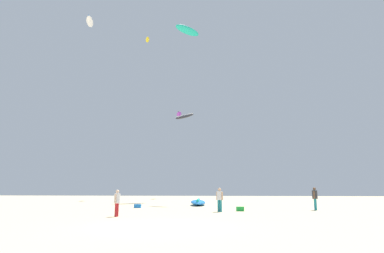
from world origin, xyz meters
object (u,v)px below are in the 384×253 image
object	(u,v)px
kite_aloft_3	(184,116)
kite_aloft_0	(90,22)
kite_aloft_2	(187,30)
person_foreground	(117,201)
kite_aloft_1	(179,114)
person_midground	(220,198)
person_left	(315,197)
gear_bag	(240,209)
kite_grounded_near	(198,202)
kite_aloft_4	(147,40)
cooler_box	(138,206)

from	to	relation	value
kite_aloft_3	kite_aloft_0	bearing A→B (deg)	143.04
kite_aloft_0	kite_aloft_2	bearing A→B (deg)	-6.86
kite_aloft_0	kite_aloft_3	bearing A→B (deg)	-36.96
person_foreground	kite_aloft_1	size ratio (longest dim) A/B	0.46
person_midground	kite_aloft_0	size ratio (longest dim) A/B	0.45
person_left	kite_aloft_2	distance (m)	31.21
person_midground	gear_bag	world-z (taller)	person_midground
kite_grounded_near	kite_aloft_2	xyz separation A→B (m)	(-2.27, 10.68, 23.91)
kite_grounded_near	kite_aloft_4	world-z (taller)	kite_aloft_4
person_foreground	kite_aloft_3	xyz separation A→B (m)	(2.36, 13.77, 8.13)
person_midground	kite_aloft_2	size ratio (longest dim) A/B	0.40
cooler_box	person_midground	bearing A→B (deg)	-30.77
person_left	kite_aloft_1	size ratio (longest dim) A/B	0.51
person_midground	kite_aloft_0	xyz separation A→B (m)	(-20.12, 21.62, 26.46)
kite_aloft_2	kite_aloft_4	bearing A→B (deg)	136.45
person_midground	kite_aloft_1	xyz separation A→B (m)	(-7.26, 32.21, 13.66)
cooler_box	gear_bag	bearing A→B (deg)	-21.11
person_midground	kite_aloft_3	distance (m)	12.76
person_left	kite_aloft_2	world-z (taller)	kite_aloft_2
kite_aloft_3	cooler_box	bearing A→B (deg)	-123.90
person_left	kite_aloft_1	xyz separation A→B (m)	(-14.50, 29.75, 13.63)
kite_aloft_0	kite_aloft_2	distance (m)	16.10
person_foreground	kite_aloft_4	xyz separation A→B (m)	(-6.11, 31.56, 25.70)
person_midground	kite_aloft_3	xyz separation A→B (m)	(-3.62, 9.20, 8.06)
kite_aloft_0	kite_aloft_1	bearing A→B (deg)	39.45
kite_aloft_3	kite_aloft_4	world-z (taller)	kite_aloft_4
kite_aloft_1	kite_aloft_0	bearing A→B (deg)	-140.55
person_foreground	kite_aloft_4	world-z (taller)	kite_aloft_4
gear_bag	kite_aloft_3	xyz separation A→B (m)	(-5.10, 8.31, 8.88)
person_left	kite_grounded_near	world-z (taller)	person_left
kite_aloft_4	kite_aloft_0	bearing A→B (deg)	-146.18
kite_aloft_1	kite_aloft_4	bearing A→B (deg)	-132.91
person_midground	kite_grounded_near	xyz separation A→B (m)	(-2.20, 9.06, -0.68)
kite_aloft_1	gear_bag	bearing A→B (deg)	-74.42
person_foreground	person_left	xyz separation A→B (m)	(13.23, 7.02, 0.10)
person_midground	kite_aloft_1	distance (m)	35.73
kite_aloft_4	kite_aloft_3	bearing A→B (deg)	-64.52
person_midground	cooler_box	size ratio (longest dim) A/B	2.98
person_midground	kite_aloft_2	xyz separation A→B (m)	(-4.46, 19.74, 23.23)
person_foreground	gear_bag	xyz separation A→B (m)	(7.46, 5.46, -0.74)
kite_aloft_0	kite_aloft_4	distance (m)	9.69
kite_grounded_near	kite_aloft_1	bearing A→B (deg)	102.33
gear_bag	kite_aloft_2	xyz separation A→B (m)	(-5.94, 18.84, 24.04)
person_left	kite_aloft_1	bearing A→B (deg)	143.54
kite_aloft_3	kite_aloft_1	bearing A→B (deg)	98.98
person_foreground	kite_aloft_3	bearing A→B (deg)	90.14
person_midground	kite_grounded_near	bearing A→B (deg)	-133.11
person_left	kite_aloft_3	xyz separation A→B (m)	(-10.87, 6.75, 8.03)
kite_aloft_0	kite_aloft_3	xyz separation A→B (m)	(16.50, -12.42, -18.40)
kite_aloft_2	kite_aloft_4	world-z (taller)	kite_aloft_4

